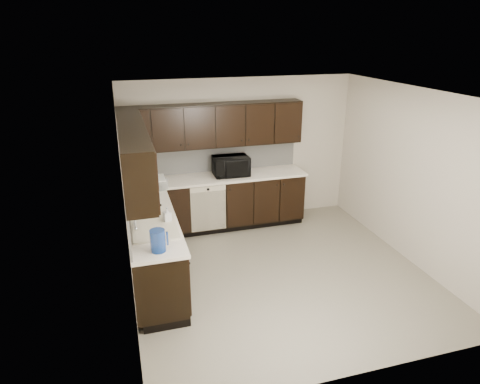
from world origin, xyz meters
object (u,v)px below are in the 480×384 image
sink (155,232)px  storage_bin (150,184)px  microwave (231,166)px  toaster_oven (138,176)px  blue_pitcher (158,241)px

sink → storage_bin: (0.07, 1.36, 0.15)m
sink → microwave: bearing=49.6°
microwave → toaster_oven: microwave is taller
blue_pitcher → microwave: bearing=48.2°
toaster_oven → storage_bin: size_ratio=0.79×
microwave → toaster_oven: size_ratio=1.63×
sink → storage_bin: 1.37m
storage_bin → sink: bearing=-93.0°
storage_bin → blue_pitcher: (-0.08, -1.97, 0.04)m
toaster_oven → blue_pitcher: size_ratio=1.42×
microwave → storage_bin: (-1.37, -0.33, -0.07)m
storage_bin → blue_pitcher: bearing=-92.4°
microwave → sink: bearing=-129.7°
toaster_oven → storage_bin: toaster_oven is taller
blue_pitcher → storage_bin: bearing=78.0°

